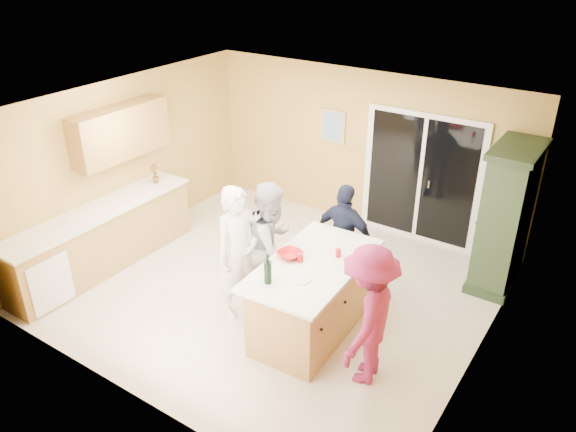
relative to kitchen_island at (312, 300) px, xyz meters
The scene contains 22 objects.
floor 1.13m from the kitchen_island, 151.36° to the left, with size 5.50×5.50×0.00m, color beige.
ceiling 2.37m from the kitchen_island, 151.36° to the left, with size 5.50×5.00×0.10m, color white.
wall_back 3.23m from the kitchen_island, 106.74° to the left, with size 5.50×0.10×2.60m, color #E9C060.
wall_front 2.35m from the kitchen_island, 114.14° to the right, with size 5.50×0.10×2.60m, color #E9C060.
wall_left 3.78m from the kitchen_island, behind, with size 0.10×5.00×2.60m, color #E9C060.
wall_right 2.09m from the kitchen_island, 14.88° to the left, with size 0.10×5.00×2.60m, color #E9C060.
left_cabinet_run 3.39m from the kitchen_island, behind, with size 0.65×3.05×1.24m.
upper_cabinets 3.76m from the kitchen_island, behind, with size 0.35×1.60×0.75m, color #A2793F.
sliding_door 3.02m from the kitchen_island, 87.09° to the left, with size 1.90×0.07×2.10m.
framed_picture 3.49m from the kitchen_island, 116.04° to the left, with size 0.46×0.04×0.56m.
kitchen_island is the anchor object (origin of this frame).
green_hutch 2.92m from the kitchen_island, 56.38° to the left, with size 0.59×1.11×2.05m.
woman_white 1.08m from the kitchen_island, 169.94° to the right, with size 0.65×0.43×1.79m, color white.
woman_grey 0.87m from the kitchen_island, 163.81° to the left, with size 0.86×0.67×1.76m, color #9C9C9E.
woman_navy 1.15m from the kitchen_island, 98.66° to the left, with size 0.90×0.38×1.54m, color #171934.
woman_magenta 1.04m from the kitchen_island, 21.27° to the right, with size 1.07×0.62×1.66m, color #8F1F4B.
serving_bowl 0.64m from the kitchen_island, behind, with size 0.29×0.29×0.07m, color red.
tulip_vase 3.49m from the kitchen_island, 167.61° to the left, with size 0.18×0.12×0.34m, color red.
tumbler_near 0.60m from the kitchen_island, 160.34° to the right, with size 0.07×0.07×0.11m, color red.
tumbler_far 0.67m from the kitchen_island, 60.11° to the left, with size 0.07×0.07×0.10m, color red.
wine_bottle 0.94m from the kitchen_island, 108.23° to the right, with size 0.09×0.09×0.37m.
white_plate 0.66m from the kitchen_island, 77.46° to the right, with size 0.20×0.20×0.01m, color silver.
Camera 1 is at (3.78, -5.34, 4.50)m, focal length 35.00 mm.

